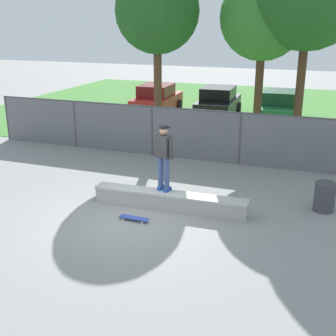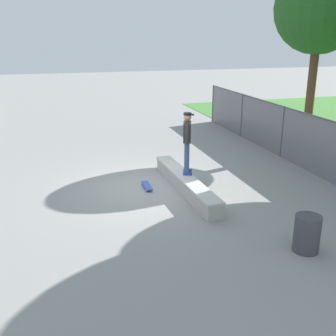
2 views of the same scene
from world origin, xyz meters
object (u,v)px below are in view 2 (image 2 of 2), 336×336
Objects in this scene: skateboarder at (187,140)px; concrete_ledge at (186,184)px; tree_near_left at (320,9)px; trash_bin at (307,234)px; skateboard at (147,186)px.

concrete_ledge is at bearing -25.86° from skateboarder.
skateboarder is 0.27× the size of tree_near_left.
tree_near_left is 8.51× the size of trash_bin.
tree_near_left is (-2.63, 5.85, 5.05)m from concrete_ledge.
concrete_ledge is 8.16m from tree_near_left.
trash_bin is (6.65, -4.48, -4.88)m from tree_near_left.
concrete_ledge is at bearing 59.23° from skateboard.
trash_bin is at bearing -33.97° from tree_near_left.
concrete_ledge is 0.63× the size of tree_near_left.
skateboarder is 1.87m from skateboard.
tree_near_left is at bearing 146.03° from trash_bin.
concrete_ledge is 1.29m from skateboarder.
trash_bin reaches higher than concrete_ledge.
skateboarder reaches higher than concrete_ledge.
tree_near_left is at bearing 114.24° from concrete_ledge.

